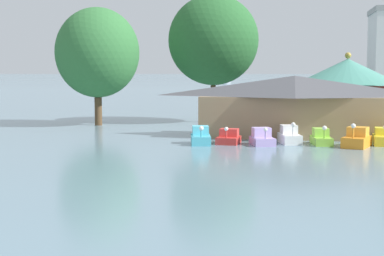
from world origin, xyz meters
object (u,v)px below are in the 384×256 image
(pedal_boat_cyan, at_px, (201,137))
(green_roof_pavilion, at_px, (347,86))
(boathouse, at_px, (294,105))
(shoreline_tree_tall_left, at_px, (97,53))
(shoreline_tree_mid, at_px, (213,40))
(pedal_boat_lavender, at_px, (262,138))
(distant_broadcast_tower, at_px, (227,6))
(pedal_boat_lime, at_px, (321,138))
(pedal_boat_yellow, at_px, (384,138))
(pedal_boat_red, at_px, (229,138))
(pedal_boat_white, at_px, (289,136))
(pedal_boat_orange, at_px, (357,139))

(pedal_boat_cyan, height_order, green_roof_pavilion, green_roof_pavilion)
(boathouse, relative_size, shoreline_tree_tall_left, 1.41)
(pedal_boat_cyan, height_order, shoreline_tree_mid, shoreline_tree_mid)
(pedal_boat_lavender, bearing_deg, distant_broadcast_tower, 170.00)
(pedal_boat_lime, bearing_deg, shoreline_tree_mid, -156.20)
(distant_broadcast_tower, bearing_deg, pedal_boat_cyan, -84.53)
(pedal_boat_yellow, bearing_deg, pedal_boat_red, -79.23)
(pedal_boat_lavender, distance_m, shoreline_tree_tall_left, 23.52)
(pedal_boat_lime, height_order, shoreline_tree_tall_left, shoreline_tree_tall_left)
(pedal_boat_yellow, height_order, shoreline_tree_tall_left, shoreline_tree_tall_left)
(pedal_boat_lavender, distance_m, pedal_boat_white, 2.62)
(pedal_boat_orange, xyz_separation_m, distant_broadcast_tower, (-46.19, 357.42, 49.24))
(pedal_boat_lavender, xyz_separation_m, pedal_boat_orange, (7.13, -0.11, 0.08))
(pedal_boat_cyan, distance_m, green_roof_pavilion, 25.28)
(shoreline_tree_tall_left, xyz_separation_m, shoreline_tree_mid, (11.56, 5.39, 1.48))
(pedal_boat_red, height_order, boathouse, boathouse)
(shoreline_tree_tall_left, xyz_separation_m, distant_broadcast_tower, (-21.27, 343.66, 42.22))
(pedal_boat_lavender, xyz_separation_m, pedal_boat_lime, (4.56, 1.07, -0.02))
(pedal_boat_yellow, bearing_deg, green_roof_pavilion, -172.34)
(pedal_boat_red, bearing_deg, pedal_boat_yellow, 101.20)
(boathouse, relative_size, distant_broadcast_tower, 0.13)
(pedal_boat_lime, bearing_deg, pedal_boat_cyan, -89.03)
(pedal_boat_cyan, relative_size, shoreline_tree_mid, 0.22)
(pedal_boat_lavender, relative_size, green_roof_pavilion, 0.24)
(green_roof_pavilion, height_order, shoreline_tree_mid, shoreline_tree_mid)
(pedal_boat_lime, relative_size, distant_broadcast_tower, 0.02)
(green_roof_pavilion, bearing_deg, pedal_boat_yellow, -87.24)
(pedal_boat_cyan, xyz_separation_m, pedal_boat_lime, (9.35, 1.34, -0.06))
(pedal_boat_white, bearing_deg, distant_broadcast_tower, 174.63)
(pedal_boat_red, bearing_deg, pedal_boat_lavender, 86.54)
(pedal_boat_yellow, height_order, boathouse, boathouse)
(shoreline_tree_mid, distance_m, distant_broadcast_tower, 342.28)
(green_roof_pavilion, bearing_deg, distant_broadcast_tower, 98.04)
(green_roof_pavilion, xyz_separation_m, shoreline_tree_tall_left, (-26.24, -7.31, 3.54))
(boathouse, bearing_deg, pedal_boat_orange, -52.93)
(pedal_boat_yellow, bearing_deg, shoreline_tree_tall_left, -108.94)
(pedal_boat_cyan, distance_m, boathouse, 9.88)
(shoreline_tree_tall_left, bearing_deg, pedal_boat_white, -31.33)
(boathouse, height_order, green_roof_pavilion, green_roof_pavilion)
(boathouse, xyz_separation_m, shoreline_tree_tall_left, (-20.31, 7.66, 4.83))
(distant_broadcast_tower, bearing_deg, pedal_boat_orange, -82.64)
(pedal_boat_white, relative_size, pedal_boat_yellow, 1.09)
(pedal_boat_lime, distance_m, pedal_boat_orange, 2.82)
(shoreline_tree_mid, bearing_deg, pedal_boat_lavender, -71.90)
(pedal_boat_white, relative_size, pedal_boat_lime, 1.05)
(pedal_boat_orange, bearing_deg, shoreline_tree_mid, -125.22)
(distant_broadcast_tower, bearing_deg, shoreline_tree_mid, -84.46)
(pedal_boat_white, bearing_deg, pedal_boat_yellow, 78.86)
(green_roof_pavilion, bearing_deg, pedal_boat_white, -108.09)
(shoreline_tree_tall_left, bearing_deg, pedal_boat_orange, -28.91)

